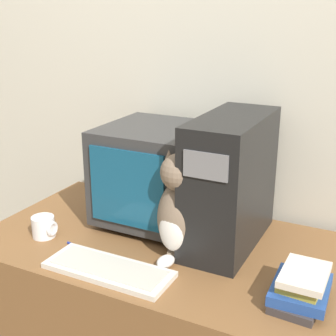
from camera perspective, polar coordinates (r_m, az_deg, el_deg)
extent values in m
cube|color=beige|center=(1.96, 5.85, 10.70)|extent=(7.00, 0.05, 2.50)
cube|color=brown|center=(1.93, -0.12, -18.49)|extent=(1.37, 0.75, 0.71)
cube|color=#333333|center=(1.91, -1.68, -6.01)|extent=(0.26, 0.24, 0.02)
cube|color=#333333|center=(1.84, -1.74, -0.47)|extent=(0.38, 0.40, 0.37)
cube|color=navy|center=(1.67, -5.06, -2.52)|extent=(0.30, 0.01, 0.29)
cube|color=black|center=(1.67, 7.61, -1.63)|extent=(0.21, 0.47, 0.47)
cube|color=slate|center=(1.42, 4.59, 0.25)|extent=(0.15, 0.01, 0.08)
cube|color=silver|center=(1.57, -7.26, -12.19)|extent=(0.43, 0.16, 0.02)
cube|color=beige|center=(1.57, -7.28, -11.86)|extent=(0.39, 0.12, 0.00)
ellipsoid|color=#7A6651|center=(1.61, 1.98, -5.95)|extent=(0.20, 0.22, 0.28)
ellipsoid|color=white|center=(1.57, 0.52, -7.59)|extent=(0.11, 0.07, 0.15)
sphere|color=#7A6651|center=(1.52, 1.37, -0.51)|extent=(0.14, 0.14, 0.13)
cone|color=#7A6651|center=(1.53, 0.10, 1.51)|extent=(0.03, 0.03, 0.04)
cone|color=#7A6651|center=(1.49, 2.43, 1.04)|extent=(0.03, 0.03, 0.04)
ellipsoid|color=white|center=(1.59, -0.29, -11.33)|extent=(0.06, 0.08, 0.04)
cylinder|color=#7A6651|center=(1.62, 4.03, -10.75)|extent=(0.23, 0.10, 0.03)
cube|color=#383333|center=(1.47, 15.62, -15.10)|extent=(0.14, 0.21, 0.02)
cube|color=#234793|center=(1.46, 15.85, -14.03)|extent=(0.17, 0.21, 0.03)
cube|color=gold|center=(1.44, 16.12, -13.04)|extent=(0.13, 0.17, 0.03)
cube|color=beige|center=(1.42, 16.32, -12.36)|extent=(0.13, 0.18, 0.02)
cylinder|color=navy|center=(1.72, -10.30, -9.64)|extent=(0.16, 0.03, 0.01)
cylinder|color=white|center=(1.83, -14.95, -6.93)|extent=(0.09, 0.09, 0.08)
torus|color=white|center=(1.80, -13.92, -7.23)|extent=(0.01, 0.06, 0.06)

